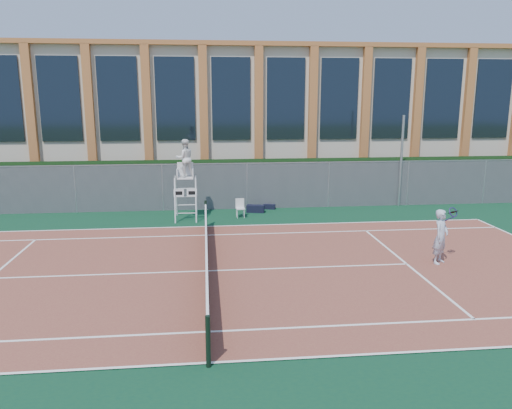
{
  "coord_description": "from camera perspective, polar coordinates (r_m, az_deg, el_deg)",
  "views": [
    {
      "loc": [
        0.01,
        -14.68,
        5.25
      ],
      "look_at": [
        1.84,
        3.0,
        1.45
      ],
      "focal_mm": 35.0,
      "sensor_mm": 36.0,
      "label": 1
    }
  ],
  "objects": [
    {
      "name": "plastic_chair",
      "position": [
        22.35,
        -1.83,
        -0.22
      ],
      "size": [
        0.41,
        0.41,
        0.83
      ],
      "color": "silver",
      "rests_on": "apron"
    },
    {
      "name": "umpire_chair",
      "position": [
        21.91,
        -8.14,
        5.0
      ],
      "size": [
        0.99,
        1.53,
        3.56
      ],
      "color": "white",
      "rests_on": "ground"
    },
    {
      "name": "steel_pole",
      "position": [
        25.44,
        16.25,
        4.76
      ],
      "size": [
        0.12,
        0.12,
        4.45
      ],
      "primitive_type": "cylinder",
      "color": "#9EA0A5",
      "rests_on": "ground"
    },
    {
      "name": "hedge",
      "position": [
        25.03,
        -5.84,
        2.46
      ],
      "size": [
        40.0,
        1.4,
        2.2
      ],
      "primitive_type": "cube",
      "color": "black",
      "rests_on": "ground"
    },
    {
      "name": "sports_bag_near",
      "position": [
        23.31,
        -0.07,
        -0.48
      ],
      "size": [
        0.87,
        0.51,
        0.35
      ],
      "primitive_type": "cube",
      "rotation": [
        0.0,
        0.0,
        -0.24
      ],
      "color": "black",
      "rests_on": "apron"
    },
    {
      "name": "sports_bag_far",
      "position": [
        24.04,
        1.51,
        -0.25
      ],
      "size": [
        0.62,
        0.39,
        0.23
      ],
      "primitive_type": "cube",
      "rotation": [
        0.0,
        0.0,
        -0.26
      ],
      "color": "black",
      "rests_on": "apron"
    },
    {
      "name": "tennis_player",
      "position": [
        17.03,
        20.37,
        -3.44
      ],
      "size": [
        1.04,
        0.82,
        1.78
      ],
      "color": "silver",
      "rests_on": "tennis_court"
    },
    {
      "name": "ground",
      "position": [
        15.6,
        -5.64,
        -7.67
      ],
      "size": [
        120.0,
        120.0,
        0.0
      ],
      "primitive_type": "plane",
      "color": "#233814"
    },
    {
      "name": "tennis_court",
      "position": [
        15.59,
        -5.64,
        -7.6
      ],
      "size": [
        23.77,
        10.97,
        0.02
      ],
      "primitive_type": "cube",
      "color": "brown",
      "rests_on": "apron"
    },
    {
      "name": "apron",
      "position": [
        16.54,
        -5.66,
        -6.49
      ],
      "size": [
        36.0,
        20.0,
        0.01
      ],
      "primitive_type": "cube",
      "color": "#0C3523",
      "rests_on": "ground"
    },
    {
      "name": "tennis_net",
      "position": [
        15.42,
        -5.68,
        -5.79
      ],
      "size": [
        0.1,
        11.3,
        1.1
      ],
      "color": "black",
      "rests_on": "ground"
    },
    {
      "name": "building",
      "position": [
        32.65,
        -5.99,
        10.07
      ],
      "size": [
        45.0,
        10.6,
        8.22
      ],
      "color": "beige",
      "rests_on": "ground"
    },
    {
      "name": "fence",
      "position": [
        23.85,
        -5.83,
        1.98
      ],
      "size": [
        40.0,
        0.06,
        2.2
      ],
      "primitive_type": null,
      "color": "#595E60",
      "rests_on": "ground"
    }
  ]
}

